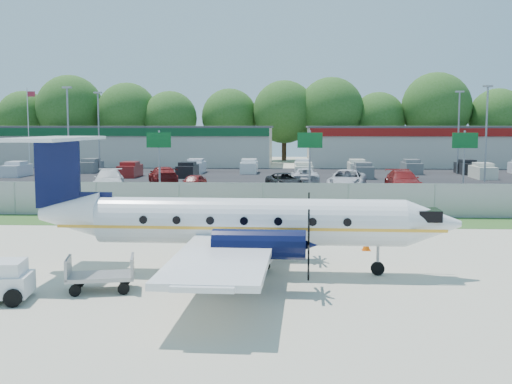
{
  "coord_description": "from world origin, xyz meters",
  "views": [
    {
      "loc": [
        1.56,
        -23.54,
        5.41
      ],
      "look_at": [
        0.0,
        6.0,
        2.3
      ],
      "focal_mm": 45.0,
      "sensor_mm": 36.0,
      "label": 1
    }
  ],
  "objects": [
    {
      "name": "ground",
      "position": [
        0.0,
        0.0,
        0.0
      ],
      "size": [
        170.0,
        170.0,
        0.0
      ],
      "primitive_type": "plane",
      "color": "beige",
      "rests_on": "ground"
    },
    {
      "name": "grass_verge",
      "position": [
        0.0,
        12.0,
        0.01
      ],
      "size": [
        170.0,
        4.0,
        0.02
      ],
      "primitive_type": "cube",
      "color": "#2D561E",
      "rests_on": "ground"
    },
    {
      "name": "access_road",
      "position": [
        0.0,
        19.0,
        0.01
      ],
      "size": [
        170.0,
        8.0,
        0.02
      ],
      "primitive_type": "cube",
      "color": "black",
      "rests_on": "ground"
    },
    {
      "name": "parking_lot",
      "position": [
        0.0,
        40.0,
        0.01
      ],
      "size": [
        170.0,
        32.0,
        0.02
      ],
      "primitive_type": "cube",
      "color": "black",
      "rests_on": "ground"
    },
    {
      "name": "perimeter_fence",
      "position": [
        0.0,
        14.0,
        1.0
      ],
      "size": [
        120.0,
        0.06,
        1.99
      ],
      "color": "gray",
      "rests_on": "ground"
    },
    {
      "name": "building_west",
      "position": [
        -24.0,
        61.98,
        2.63
      ],
      "size": [
        46.4,
        12.4,
        5.24
      ],
      "color": "beige",
      "rests_on": "ground"
    },
    {
      "name": "building_east",
      "position": [
        26.0,
        61.98,
        2.63
      ],
      "size": [
        44.4,
        12.4,
        5.24
      ],
      "color": "beige",
      "rests_on": "ground"
    },
    {
      "name": "sign_left",
      "position": [
        -8.0,
        22.91,
        3.61
      ],
      "size": [
        1.8,
        0.26,
        5.0
      ],
      "color": "gray",
      "rests_on": "ground"
    },
    {
      "name": "sign_mid",
      "position": [
        3.0,
        22.91,
        3.61
      ],
      "size": [
        1.8,
        0.26,
        5.0
      ],
      "color": "gray",
      "rests_on": "ground"
    },
    {
      "name": "sign_right",
      "position": [
        14.0,
        22.91,
        3.61
      ],
      "size": [
        1.8,
        0.26,
        5.0
      ],
      "color": "gray",
      "rests_on": "ground"
    },
    {
      "name": "flagpole_east",
      "position": [
        -30.92,
        55.0,
        5.64
      ],
      "size": [
        1.06,
        0.12,
        10.0
      ],
      "color": "white",
      "rests_on": "ground"
    },
    {
      "name": "light_pole_nw",
      "position": [
        -20.0,
        38.0,
        5.23
      ],
      "size": [
        0.9,
        0.35,
        9.09
      ],
      "color": "gray",
      "rests_on": "ground"
    },
    {
      "name": "light_pole_ne",
      "position": [
        20.0,
        38.0,
        5.23
      ],
      "size": [
        0.9,
        0.35,
        9.09
      ],
      "color": "gray",
      "rests_on": "ground"
    },
    {
      "name": "light_pole_sw",
      "position": [
        -20.0,
        48.0,
        5.23
      ],
      "size": [
        0.9,
        0.35,
        9.09
      ],
      "color": "gray",
      "rests_on": "ground"
    },
    {
      "name": "light_pole_se",
      "position": [
        20.0,
        48.0,
        5.23
      ],
      "size": [
        0.9,
        0.35,
        9.09
      ],
      "color": "gray",
      "rests_on": "ground"
    },
    {
      "name": "tree_line",
      "position": [
        0.0,
        74.0,
        0.0
      ],
      "size": [
        112.0,
        6.0,
        14.0
      ],
      "primitive_type": null,
      "color": "#255118",
      "rests_on": "ground"
    },
    {
      "name": "aircraft",
      "position": [
        -0.23,
        -0.51,
        1.91
      ],
      "size": [
        15.94,
        15.73,
        4.96
      ],
      "color": "white",
      "rests_on": "ground"
    },
    {
      "name": "baggage_cart_near",
      "position": [
        -4.59,
        -3.34,
        0.53
      ],
      "size": [
        2.38,
        1.72,
        1.13
      ],
      "color": "gray",
      "rests_on": "ground"
    },
    {
      "name": "baggage_cart_far",
      "position": [
        -0.06,
        -0.44,
        0.45
      ],
      "size": [
        2.05,
        1.51,
        0.97
      ],
      "color": "gray",
      "rests_on": "ground"
    },
    {
      "name": "cone_starboard_wing",
      "position": [
        4.88,
        3.98,
        0.25
      ],
      "size": [
        0.37,
        0.37,
        0.53
      ],
      "color": "#E45407",
      "rests_on": "ground"
    },
    {
      "name": "road_car_mid",
      "position": [
        3.04,
        19.89,
        0.0
      ],
      "size": [
        5.25,
        3.22,
        1.36
      ],
      "primitive_type": "imported",
      "rotation": [
        0.0,
        0.0,
        -1.36
      ],
      "color": "silver",
      "rests_on": "ground"
    },
    {
      "name": "parked_car_a",
      "position": [
        -13.5,
        28.93,
        0.0
      ],
      "size": [
        3.58,
        6.15,
        1.68
      ],
      "primitive_type": "imported",
      "rotation": [
        0.0,
        0.0,
        0.22
      ],
      "color": "silver",
      "rests_on": "ground"
    },
    {
      "name": "parked_car_b",
      "position": [
        -6.34,
        28.57,
        0.0
      ],
      "size": [
        2.0,
        4.11,
        1.35
      ],
      "primitive_type": "imported",
      "rotation": [
        0.0,
        0.0,
        -0.1
      ],
      "color": "maroon",
      "rests_on": "ground"
    },
    {
      "name": "parked_car_c",
      "position": [
        1.14,
        29.88,
        0.0
      ],
      "size": [
        3.62,
        5.45,
        1.39
      ],
      "primitive_type": "imported",
      "rotation": [
        0.0,
        0.0,
        0.28
      ],
      "color": "black",
      "rests_on": "ground"
    },
    {
      "name": "parked_car_d",
      "position": [
        6.27,
        29.39,
        0.0
      ],
      "size": [
        3.91,
        6.61,
        1.72
      ],
      "primitive_type": "imported",
      "rotation": [
        0.0,
        0.0,
        -0.18
      ],
      "color": "silver",
      "rests_on": "ground"
    },
    {
      "name": "parked_car_e",
      "position": [
        10.8,
        29.19,
        0.0
      ],
      "size": [
        2.41,
        5.85,
        1.69
      ],
      "primitive_type": "imported",
      "rotation": [
        0.0,
        0.0,
        0.01
      ],
      "color": "maroon",
      "rests_on": "ground"
    },
    {
      "name": "parked_car_f",
      "position": [
        -10.07,
        34.62,
        0.0
      ],
      "size": [
        3.9,
        5.95,
        1.6
      ],
      "primitive_type": "imported",
      "rotation": [
        0.0,
        0.0,
        3.47
      ],
      "color": "maroon",
      "rests_on": "ground"
    },
    {
      "name": "parked_car_g",
      "position": [
        2.9,
        34.44,
        0.0
      ],
      "size": [
        2.53,
        5.49,
        1.53
      ],
      "primitive_type": "imported",
      "rotation": [
        0.0,
        0.0,
        3.14
      ],
      "color": "silver",
      "rests_on": "ground"
    },
    {
      "name": "far_parking_rows",
      "position": [
        0.0,
        45.0,
        0.0
      ],
      "size": [
        56.0,
        10.0,
        1.6
      ],
      "primitive_type": null,
      "color": "gray",
      "rests_on": "ground"
    }
  ]
}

